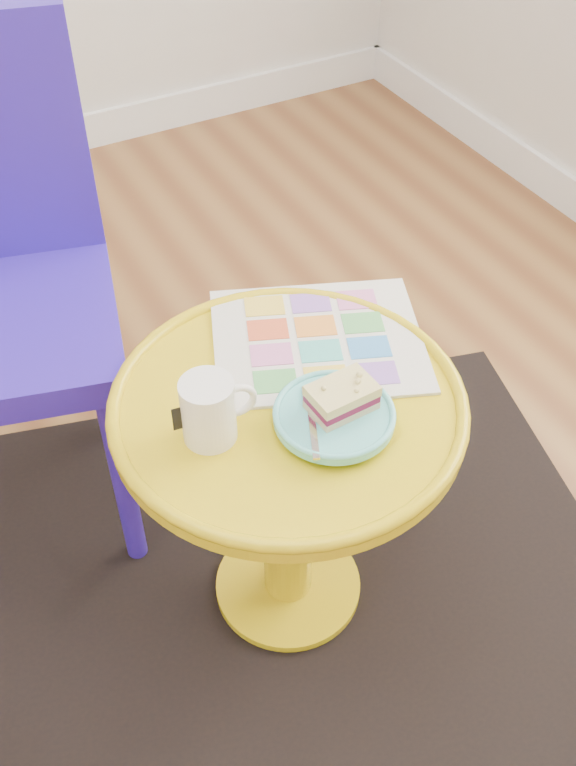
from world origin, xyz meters
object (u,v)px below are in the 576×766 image
side_table (288,464)px  mug (210,409)px  plate (334,417)px  newspaper (318,340)px

side_table → mug: mug is taller
plate → mug: bearing=157.7°
newspaper → plate: size_ratio=1.90×
newspaper → plate: 0.19m
newspaper → mug: mug is taller
mug → side_table: bearing=11.1°
newspaper → mug: bearing=-134.0°
side_table → plate: plate is taller
side_table → newspaper: (0.11, 0.10, 0.15)m
side_table → plate: (0.04, -0.08, 0.17)m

